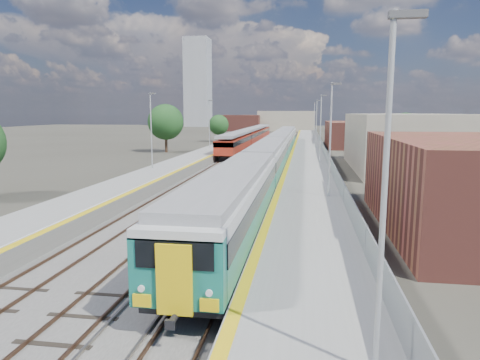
# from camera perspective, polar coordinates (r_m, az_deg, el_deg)

# --- Properties ---
(ground) EXTENTS (320.00, 320.00, 0.00)m
(ground) POSITION_cam_1_polar(r_m,az_deg,el_deg) (57.41, 3.68, 2.41)
(ground) COLOR #47443A
(ground) RESTS_ON ground
(ballast_bed) EXTENTS (10.50, 155.00, 0.06)m
(ballast_bed) POSITION_cam_1_polar(r_m,az_deg,el_deg) (60.11, 1.76, 2.75)
(ballast_bed) COLOR #565451
(ballast_bed) RESTS_ON ground
(tracks) EXTENTS (8.96, 160.00, 0.17)m
(tracks) POSITION_cam_1_polar(r_m,az_deg,el_deg) (61.69, 2.50, 2.98)
(tracks) COLOR #4C3323
(tracks) RESTS_ON ground
(platform_right) EXTENTS (4.70, 155.00, 8.52)m
(platform_right) POSITION_cam_1_polar(r_m,az_deg,el_deg) (59.61, 8.97, 3.08)
(platform_right) COLOR slate
(platform_right) RESTS_ON ground
(platform_left) EXTENTS (4.30, 155.00, 8.52)m
(platform_left) POSITION_cam_1_polar(r_m,az_deg,el_deg) (61.25, -4.58, 3.30)
(platform_left) COLOR slate
(platform_left) RESTS_ON ground
(buildings) EXTENTS (72.00, 185.50, 40.00)m
(buildings) POSITION_cam_1_polar(r_m,az_deg,el_deg) (147.30, -0.30, 10.63)
(buildings) COLOR brown
(buildings) RESTS_ON ground
(green_train) EXTENTS (2.82, 78.55, 3.10)m
(green_train) POSITION_cam_1_polar(r_m,az_deg,el_deg) (50.48, 4.74, 3.99)
(green_train) COLOR black
(green_train) RESTS_ON ground
(red_train) EXTENTS (2.71, 54.95, 3.42)m
(red_train) POSITION_cam_1_polar(r_m,az_deg,el_deg) (82.33, 1.40, 5.84)
(red_train) COLOR black
(red_train) RESTS_ON ground
(tree_b) EXTENTS (5.85, 5.85, 7.93)m
(tree_b) POSITION_cam_1_polar(r_m,az_deg,el_deg) (71.81, -9.89, 7.62)
(tree_b) COLOR #382619
(tree_b) RESTS_ON ground
(tree_c) EXTENTS (4.47, 4.47, 6.05)m
(tree_c) POSITION_cam_1_polar(r_m,az_deg,el_deg) (96.03, -2.86, 7.35)
(tree_c) COLOR #382619
(tree_c) RESTS_ON ground
(tree_d) EXTENTS (4.83, 4.83, 6.55)m
(tree_d) POSITION_cam_1_polar(r_m,az_deg,el_deg) (74.09, 21.17, 6.51)
(tree_d) COLOR #382619
(tree_d) RESTS_ON ground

